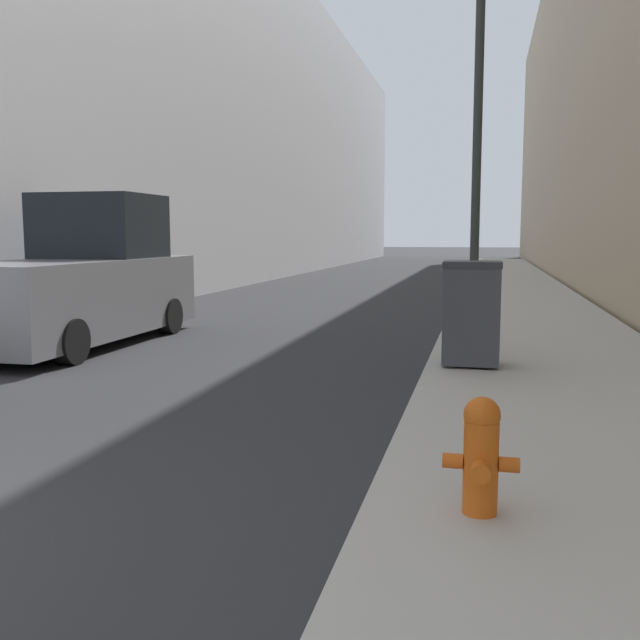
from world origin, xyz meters
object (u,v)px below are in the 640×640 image
pickup_truck (79,283)px  fire_hydrant (481,453)px  trash_bin (472,313)px  lamppost (479,89)px

pickup_truck → fire_hydrant: bearing=-44.1°
fire_hydrant → trash_bin: (-0.15, 4.88, 0.30)m
trash_bin → lamppost: 3.73m
pickup_truck → lamppost: bearing=6.3°
fire_hydrant → trash_bin: size_ratio=0.54×
lamppost → fire_hydrant: bearing=-88.6°
trash_bin → lamppost: (-0.01, 2.05, 3.11)m
fire_hydrant → lamppost: (-0.17, 6.93, 3.41)m
trash_bin → fire_hydrant: bearing=-88.2°
fire_hydrant → lamppost: 7.73m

